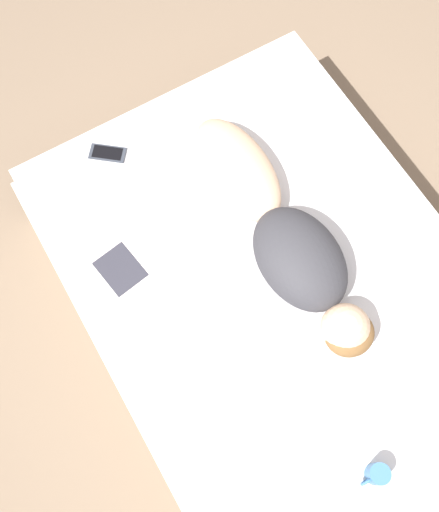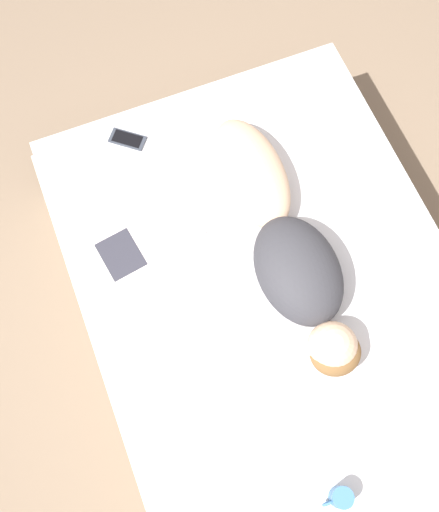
{
  "view_description": "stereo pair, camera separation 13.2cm",
  "coord_description": "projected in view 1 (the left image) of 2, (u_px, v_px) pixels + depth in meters",
  "views": [
    {
      "loc": [
        0.59,
        0.47,
        2.85
      ],
      "look_at": [
        0.16,
        -0.26,
        0.57
      ],
      "focal_mm": 42.0,
      "sensor_mm": 36.0,
      "label": 1
    },
    {
      "loc": [
        0.47,
        0.53,
        2.85
      ],
      "look_at": [
        0.16,
        -0.26,
        0.57
      ],
      "focal_mm": 42.0,
      "sensor_mm": 36.0,
      "label": 2
    }
  ],
  "objects": [
    {
      "name": "ground_plane",
      "position": [
        275.0,
        324.0,
        2.91
      ],
      "size": [
        12.0,
        12.0,
        0.0
      ],
      "primitive_type": "plane",
      "color": "#7A6651"
    },
    {
      "name": "bed",
      "position": [
        280.0,
        310.0,
        2.67
      ],
      "size": [
        1.55,
        2.24,
        0.52
      ],
      "color": "beige",
      "rests_on": "ground_plane"
    },
    {
      "name": "person",
      "position": [
        283.0,
        235.0,
        2.41
      ],
      "size": [
        0.33,
        1.19,
        0.22
      ],
      "rotation": [
        0.0,
        0.0,
        -0.0
      ],
      "color": "#DBB28E",
      "rests_on": "bed"
    },
    {
      "name": "open_magazine",
      "position": [
        142.0,
        253.0,
        2.48
      ],
      "size": [
        0.51,
        0.34,
        0.01
      ],
      "rotation": [
        0.0,
        0.0,
        0.16
      ],
      "color": "silver",
      "rests_on": "bed"
    },
    {
      "name": "coffee_mug",
      "position": [
        377.0,
        474.0,
        2.14
      ],
      "size": [
        0.11,
        0.08,
        0.09
      ],
      "color": "teal",
      "rests_on": "bed"
    },
    {
      "name": "cell_phone",
      "position": [
        108.0,
        153.0,
        2.64
      ],
      "size": [
        0.17,
        0.16,
        0.01
      ],
      "rotation": [
        0.0,
        0.0,
        0.89
      ],
      "color": "#333842",
      "rests_on": "bed"
    }
  ]
}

